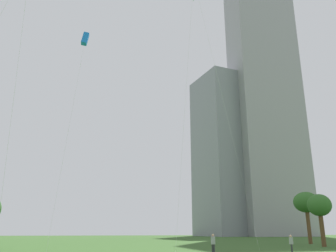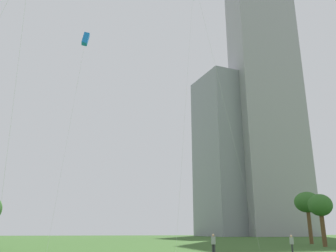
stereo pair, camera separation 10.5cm
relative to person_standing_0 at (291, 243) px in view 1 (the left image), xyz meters
The scene contains 7 objects.
person_standing_0 is the anchor object (origin of this frame).
person_standing_2 7.50m from the person_standing_0, behind, with size 0.37×0.37×1.68m.
kite_flying_0 30.41m from the person_standing_0, 164.53° to the left, with size 2.05×3.61×23.93m.
park_tree_0 15.80m from the person_standing_0, 46.33° to the left, with size 3.04×3.04×6.54m.
park_tree_2 25.61m from the person_standing_0, 54.69° to the left, with size 3.91×3.91×7.88m.
distant_highrise_0 101.12m from the person_standing_0, 73.54° to the left, with size 18.77×20.31×60.55m, color gray.
distant_highrise_1 110.00m from the person_standing_0, 63.67° to the left, with size 24.46×14.06×108.88m, color #939399.
Camera 1 is at (-4.79, -12.45, 1.97)m, focal length 37.11 mm.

